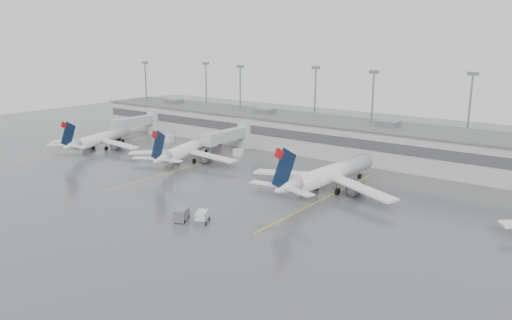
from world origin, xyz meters
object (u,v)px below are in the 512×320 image
Objects in this scene: jet_far_left at (100,138)px; baggage_tug at (202,218)px; jet_mid_right at (329,174)px; jet_mid_left at (187,149)px.

jet_far_left is 8.14× the size of baggage_tug.
baggage_tug is at bearing -39.82° from jet_far_left.
jet_far_left is 0.83× the size of jet_mid_right.
jet_mid_right is at bearing -18.26° from jet_mid_left.
baggage_tug is at bearing -59.44° from jet_mid_left.
baggage_tug is at bearing -102.59° from jet_mid_right.
jet_mid_right is 27.40m from baggage_tug.
jet_mid_left is 40.01m from baggage_tug.
jet_mid_right reaches higher than jet_mid_left.
jet_mid_left is 37.29m from jet_mid_right.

